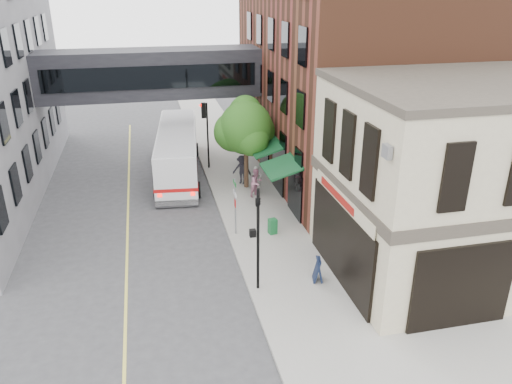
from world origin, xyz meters
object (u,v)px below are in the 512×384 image
pedestrian_b (256,183)px  pedestrian_a (257,180)px  sandwich_board (318,270)px  newspaper_box (273,226)px  pedestrian_c (242,170)px  bus (178,150)px

pedestrian_b → pedestrian_a: bearing=42.5°
sandwich_board → newspaper_box: bearing=112.6°
pedestrian_c → sandwich_board: 11.68m
sandwich_board → bus: bearing=120.7°
pedestrian_a → pedestrian_c: (-0.53, 1.78, 0.07)m
bus → pedestrian_c: 4.80m
bus → pedestrian_b: 6.64m
pedestrian_a → pedestrian_b: bearing=-105.8°
pedestrian_c → newspaper_box: bearing=-59.5°
pedestrian_a → sandwich_board: 9.87m
pedestrian_a → pedestrian_c: bearing=104.2°
pedestrian_b → newspaper_box: pedestrian_b is taller
pedestrian_a → sandwich_board: pedestrian_a is taller
pedestrian_a → newspaper_box: (-0.36, -5.25, -0.46)m
pedestrian_a → pedestrian_b: size_ratio=0.99×
bus → pedestrian_b: (4.18, -5.12, -0.68)m
newspaper_box → pedestrian_a: bearing=74.7°
pedestrian_c → sandwich_board: (0.97, -11.64, -0.40)m
newspaper_box → sandwich_board: 4.68m
pedestrian_a → sandwich_board: (0.43, -9.85, -0.33)m
pedestrian_a → newspaper_box: bearing=-96.4°
sandwich_board → pedestrian_b: bearing=106.0°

